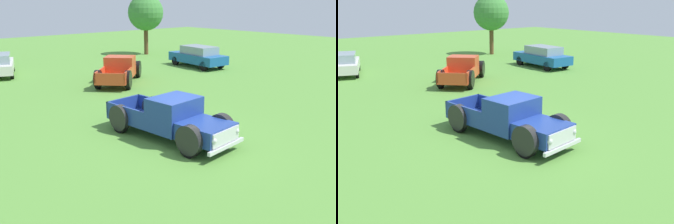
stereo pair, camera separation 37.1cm
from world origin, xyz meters
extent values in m
plane|color=#548C38|center=(0.00, 0.00, 0.00)|extent=(80.00, 80.00, 0.00)
cube|color=navy|center=(-0.05, -1.30, 0.62)|extent=(1.56, 1.54, 0.52)
cube|color=silver|center=(0.02, -2.03, 0.62)|extent=(1.30, 0.17, 0.44)
sphere|color=silver|center=(0.59, -1.96, 0.65)|extent=(0.19, 0.19, 0.19)
sphere|color=silver|center=(-0.56, -2.06, 0.65)|extent=(0.19, 0.19, 0.19)
cube|color=navy|center=(-0.16, 0.03, 0.91)|extent=(1.69, 1.37, 1.09)
cube|color=#8C9EA8|center=(-0.11, -0.55, 1.15)|extent=(1.37, 0.15, 0.48)
cube|color=navy|center=(-0.30, 1.64, 0.41)|extent=(1.75, 2.12, 0.10)
cube|color=navy|center=(0.46, 1.70, 0.72)|extent=(0.24, 2.00, 0.52)
cube|color=navy|center=(-1.05, 1.57, 0.72)|extent=(0.24, 2.00, 0.52)
cube|color=navy|center=(-0.38, 2.59, 0.72)|extent=(1.59, 0.21, 0.52)
cylinder|color=black|center=(0.75, -1.23, 0.36)|extent=(0.27, 0.74, 0.72)
cylinder|color=#B7B7BC|center=(0.76, -1.23, 0.36)|extent=(0.25, 0.31, 0.29)
cylinder|color=black|center=(0.75, -1.23, 0.54)|extent=(0.34, 0.93, 0.91)
cylinder|color=black|center=(-0.84, -1.37, 0.36)|extent=(0.27, 0.74, 0.72)
cylinder|color=#B7B7BC|center=(-0.85, -1.37, 0.36)|extent=(0.25, 0.31, 0.29)
cylinder|color=black|center=(-0.84, -1.37, 0.54)|extent=(0.34, 0.93, 0.91)
cylinder|color=black|center=(0.48, 1.94, 0.36)|extent=(0.27, 0.74, 0.72)
cylinder|color=#B7B7BC|center=(0.49, 1.94, 0.36)|extent=(0.25, 0.31, 0.29)
cylinder|color=black|center=(0.48, 1.94, 0.54)|extent=(0.34, 0.93, 0.91)
cylinder|color=black|center=(-1.11, 1.81, 0.36)|extent=(0.27, 0.74, 0.72)
cylinder|color=#B7B7BC|center=(-1.12, 1.81, 0.36)|extent=(0.25, 0.31, 0.29)
cylinder|color=black|center=(-1.11, 1.81, 0.54)|extent=(0.34, 0.93, 0.91)
cube|color=silver|center=(0.02, -2.07, 0.33)|extent=(1.74, 0.24, 0.11)
cube|color=#D14723|center=(4.80, 9.79, 0.63)|extent=(2.05, 2.05, 0.53)
cube|color=silver|center=(5.33, 10.30, 0.63)|extent=(0.94, 0.99, 0.44)
sphere|color=silver|center=(4.92, 10.71, 0.66)|extent=(0.19, 0.19, 0.19)
sphere|color=silver|center=(5.72, 9.86, 0.66)|extent=(0.19, 0.19, 0.19)
cube|color=#D14723|center=(3.82, 8.87, 0.92)|extent=(2.01, 2.02, 1.10)
cube|color=#8C9EA8|center=(4.24, 9.27, 1.16)|extent=(0.98, 1.03, 0.49)
cube|color=#D14723|center=(2.63, 7.75, 0.41)|extent=(2.57, 2.55, 0.10)
cube|color=#D14723|center=(2.11, 8.31, 0.72)|extent=(1.52, 1.44, 0.53)
cube|color=#D14723|center=(3.16, 7.20, 0.72)|extent=(1.52, 1.44, 0.53)
cube|color=#D14723|center=(1.93, 7.09, 0.72)|extent=(1.16, 1.22, 0.53)
cylinder|color=black|center=(4.24, 10.38, 0.36)|extent=(0.68, 0.65, 0.73)
cylinder|color=#B7B7BC|center=(4.24, 10.39, 0.36)|extent=(0.37, 0.37, 0.29)
cylinder|color=black|center=(4.24, 10.38, 0.55)|extent=(0.85, 0.83, 0.92)
cylinder|color=black|center=(5.35, 9.21, 0.36)|extent=(0.68, 0.65, 0.73)
cylinder|color=#B7B7BC|center=(5.36, 9.20, 0.36)|extent=(0.37, 0.37, 0.29)
cylinder|color=black|center=(5.35, 9.21, 0.55)|extent=(0.85, 0.83, 0.92)
cylinder|color=black|center=(1.90, 8.17, 0.36)|extent=(0.68, 0.65, 0.73)
cylinder|color=#B7B7BC|center=(1.90, 8.18, 0.36)|extent=(0.37, 0.37, 0.29)
cylinder|color=black|center=(1.90, 8.17, 0.55)|extent=(0.85, 0.83, 0.92)
cylinder|color=black|center=(3.01, 7.00, 0.36)|extent=(0.68, 0.65, 0.73)
cylinder|color=#B7B7BC|center=(3.02, 6.99, 0.36)|extent=(0.37, 0.37, 0.29)
cylinder|color=black|center=(3.01, 7.00, 0.55)|extent=(0.85, 0.83, 0.92)
cube|color=silver|center=(5.36, 10.33, 0.33)|extent=(1.27, 1.34, 0.12)
cube|color=#195699|center=(10.82, 9.48, 0.62)|extent=(2.11, 4.49, 0.60)
cube|color=#7F939E|center=(10.81, 9.33, 1.19)|extent=(1.68, 2.55, 0.55)
cylinder|color=black|center=(10.14, 11.02, 0.32)|extent=(0.25, 0.65, 0.64)
cylinder|color=black|center=(11.72, 10.91, 0.32)|extent=(0.25, 0.65, 0.64)
cylinder|color=black|center=(9.92, 8.06, 0.32)|extent=(0.25, 0.65, 0.64)
cylinder|color=black|center=(11.50, 7.94, 0.32)|extent=(0.25, 0.65, 0.64)
cylinder|color=black|center=(0.44, 16.45, 0.30)|extent=(0.38, 0.62, 0.59)
cylinder|color=black|center=(-0.54, 13.86, 0.30)|extent=(0.38, 0.62, 0.59)
cylinder|color=brown|center=(12.10, 16.89, 1.20)|extent=(0.36, 0.36, 2.40)
sphere|color=#3D7F38|center=(12.10, 16.89, 3.53)|extent=(3.01, 3.01, 3.01)
camera|label=1|loc=(-8.08, -8.51, 4.46)|focal=39.53mm
camera|label=2|loc=(-7.80, -8.76, 4.46)|focal=39.53mm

